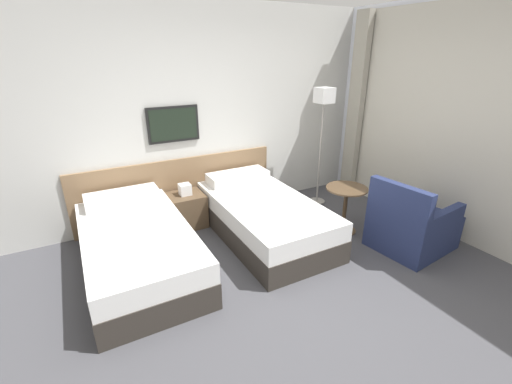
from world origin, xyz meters
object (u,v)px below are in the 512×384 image
object	(u,v)px
bed_near_door	(138,248)
bed_near_window	(263,217)
side_table	(346,201)
armchair	(411,226)
nightstand	(187,209)
floor_lamp	(323,111)

from	to	relation	value
bed_near_door	bed_near_window	size ratio (longest dim) A/B	1.00
side_table	armchair	xyz separation A→B (m)	(0.40, -0.66, -0.15)
nightstand	bed_near_door	bearing A→B (deg)	-136.89
side_table	armchair	distance (m)	0.79
armchair	floor_lamp	bearing A→B (deg)	-1.61
bed_near_door	side_table	xyz separation A→B (m)	(2.42, -0.39, 0.17)
bed_near_door	nightstand	bearing A→B (deg)	43.11
bed_near_door	floor_lamp	xyz separation A→B (m)	(2.70, 0.49, 1.11)
floor_lamp	armchair	distance (m)	1.90
armchair	bed_near_door	bearing A→B (deg)	63.27
nightstand	side_table	distance (m)	2.01
bed_near_window	floor_lamp	bearing A→B (deg)	21.88
side_table	bed_near_door	bearing A→B (deg)	170.75
bed_near_window	floor_lamp	size ratio (longest dim) A/B	1.15
bed_near_door	side_table	bearing A→B (deg)	-9.25
side_table	floor_lamp	bearing A→B (deg)	72.73
nightstand	floor_lamp	distance (m)	2.27
nightstand	floor_lamp	world-z (taller)	floor_lamp
side_table	armchair	world-z (taller)	armchair
nightstand	armchair	distance (m)	2.72
bed_near_window	nightstand	size ratio (longest dim) A/B	3.34
bed_near_door	nightstand	world-z (taller)	bed_near_door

